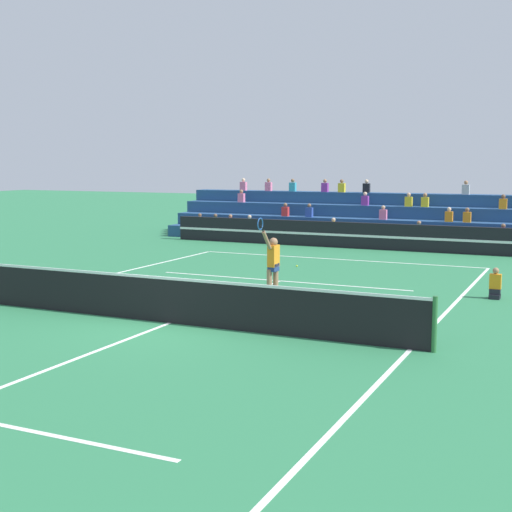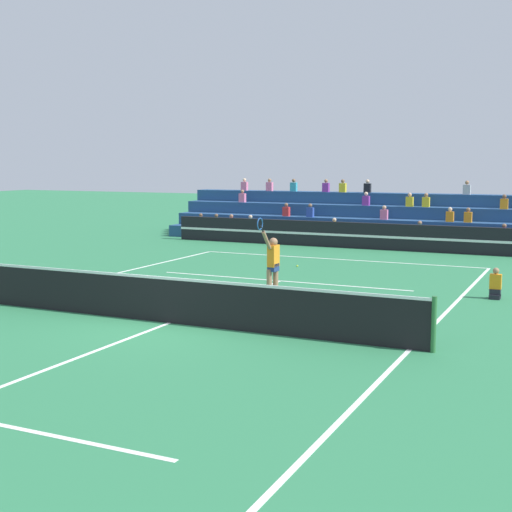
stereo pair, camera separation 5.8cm
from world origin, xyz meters
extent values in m
plane|color=#2D7A4C|center=(0.00, 0.00, 0.00)|extent=(120.00, 120.00, 0.00)
cube|color=white|center=(0.00, 11.90, 0.00)|extent=(11.00, 0.10, 0.01)
cube|color=white|center=(5.50, 0.00, 0.00)|extent=(0.10, 23.80, 0.01)
cube|color=white|center=(0.00, 6.43, 0.00)|extent=(8.25, 0.10, 0.01)
cube|color=white|center=(0.00, 0.00, 0.00)|extent=(0.10, 12.85, 0.01)
cylinder|color=#2D6B38|center=(5.95, 0.00, 0.55)|extent=(0.10, 0.10, 1.10)
cube|color=black|center=(0.00, 0.00, 0.50)|extent=(11.90, 0.02, 1.00)
cube|color=white|center=(0.00, 0.00, 1.03)|extent=(11.90, 0.04, 0.06)
cube|color=black|center=(0.00, 15.59, 0.55)|extent=(18.00, 0.24, 1.10)
cube|color=white|center=(0.00, 15.46, 0.55)|extent=(18.00, 0.02, 0.10)
cube|color=navy|center=(0.00, 16.86, 0.28)|extent=(20.53, 0.95, 0.55)
cube|color=purple|center=(5.45, 16.69, 0.77)|extent=(0.32, 0.22, 0.44)
sphere|color=brown|center=(5.45, 16.69, 1.09)|extent=(0.18, 0.18, 0.18)
cube|color=#338C4C|center=(-7.76, 16.69, 0.77)|extent=(0.32, 0.22, 0.44)
sphere|color=brown|center=(-7.76, 16.69, 1.09)|extent=(0.18, 0.18, 0.18)
cube|color=teal|center=(2.04, 16.69, 0.77)|extent=(0.32, 0.22, 0.44)
sphere|color=#9E7051|center=(2.04, 16.69, 1.09)|extent=(0.18, 0.18, 0.18)
cube|color=pink|center=(-6.95, 16.69, 0.77)|extent=(0.32, 0.22, 0.44)
sphere|color=#9E7051|center=(-6.95, 16.69, 1.09)|extent=(0.18, 0.18, 0.18)
cube|color=silver|center=(-8.62, 16.69, 0.77)|extent=(0.32, 0.22, 0.44)
sphere|color=brown|center=(-8.62, 16.69, 1.09)|extent=(0.18, 0.18, 0.18)
cube|color=teal|center=(-5.93, 16.69, 0.77)|extent=(0.32, 0.22, 0.44)
sphere|color=beige|center=(-5.93, 16.69, 1.09)|extent=(0.18, 0.18, 0.18)
cube|color=yellow|center=(-1.77, 16.69, 0.77)|extent=(0.32, 0.22, 0.44)
sphere|color=beige|center=(-1.77, 16.69, 1.09)|extent=(0.18, 0.18, 0.18)
cube|color=navy|center=(0.00, 17.81, 0.55)|extent=(20.53, 0.95, 1.10)
cube|color=red|center=(-4.51, 17.64, 1.32)|extent=(0.32, 0.22, 0.44)
sphere|color=brown|center=(-4.51, 17.64, 1.64)|extent=(0.18, 0.18, 0.18)
cube|color=orange|center=(3.87, 17.64, 1.32)|extent=(0.32, 0.22, 0.44)
sphere|color=brown|center=(3.87, 17.64, 1.64)|extent=(0.18, 0.18, 0.18)
cube|color=orange|center=(3.11, 17.64, 1.32)|extent=(0.32, 0.22, 0.44)
sphere|color=beige|center=(3.11, 17.64, 1.64)|extent=(0.18, 0.18, 0.18)
cube|color=#2D4CA5|center=(-3.29, 17.64, 1.32)|extent=(0.32, 0.22, 0.44)
sphere|color=brown|center=(-3.29, 17.64, 1.64)|extent=(0.18, 0.18, 0.18)
cube|color=pink|center=(0.23, 17.64, 1.32)|extent=(0.32, 0.22, 0.44)
sphere|color=tan|center=(0.23, 17.64, 1.64)|extent=(0.18, 0.18, 0.18)
cube|color=navy|center=(0.00, 18.76, 0.83)|extent=(20.53, 0.95, 1.65)
cube|color=orange|center=(5.20, 18.59, 1.87)|extent=(0.32, 0.22, 0.44)
sphere|color=brown|center=(5.20, 18.59, 2.19)|extent=(0.18, 0.18, 0.18)
cube|color=yellow|center=(1.14, 18.59, 1.87)|extent=(0.32, 0.22, 0.44)
sphere|color=tan|center=(1.14, 18.59, 2.19)|extent=(0.18, 0.18, 0.18)
cube|color=pink|center=(-7.29, 18.59, 1.87)|extent=(0.32, 0.22, 0.44)
sphere|color=#9E7051|center=(-7.29, 18.59, 2.19)|extent=(0.18, 0.18, 0.18)
cube|color=purple|center=(-0.89, 18.59, 1.87)|extent=(0.32, 0.22, 0.44)
sphere|color=beige|center=(-0.89, 18.59, 2.19)|extent=(0.18, 0.18, 0.18)
cube|color=yellow|center=(1.87, 18.59, 1.87)|extent=(0.32, 0.22, 0.44)
sphere|color=#9E7051|center=(1.87, 18.59, 2.19)|extent=(0.18, 0.18, 0.18)
cube|color=navy|center=(0.00, 19.71, 1.10)|extent=(20.53, 0.95, 2.20)
cube|color=pink|center=(-6.22, 19.54, 2.42)|extent=(0.32, 0.22, 0.44)
sphere|color=#9E7051|center=(-6.22, 19.54, 2.74)|extent=(0.18, 0.18, 0.18)
cube|color=#B2B2B7|center=(3.49, 19.54, 2.42)|extent=(0.32, 0.22, 0.44)
sphere|color=#9E7051|center=(3.49, 19.54, 2.74)|extent=(0.18, 0.18, 0.18)
cube|color=teal|center=(-4.91, 19.54, 2.42)|extent=(0.32, 0.22, 0.44)
sphere|color=brown|center=(-4.91, 19.54, 2.74)|extent=(0.18, 0.18, 0.18)
cube|color=yellow|center=(-2.35, 19.54, 2.42)|extent=(0.32, 0.22, 0.44)
sphere|color=brown|center=(-2.35, 19.54, 2.74)|extent=(0.18, 0.18, 0.18)
cube|color=black|center=(-1.12, 19.54, 2.42)|extent=(0.32, 0.22, 0.44)
sphere|color=beige|center=(-1.12, 19.54, 2.74)|extent=(0.18, 0.18, 0.18)
cube|color=pink|center=(-7.64, 19.54, 2.42)|extent=(0.32, 0.22, 0.44)
sphere|color=beige|center=(-7.64, 19.54, 2.74)|extent=(0.18, 0.18, 0.18)
cube|color=purple|center=(-3.21, 19.54, 2.42)|extent=(0.32, 0.22, 0.44)
sphere|color=#9E7051|center=(-3.21, 19.54, 2.74)|extent=(0.18, 0.18, 0.18)
cube|color=black|center=(6.36, 6.20, 0.06)|extent=(0.28, 0.36, 0.12)
cube|color=black|center=(6.36, 6.20, 0.18)|extent=(0.28, 0.24, 0.18)
cube|color=orange|center=(6.36, 6.20, 0.47)|extent=(0.30, 0.18, 0.40)
sphere|color=#9E7051|center=(6.36, 6.20, 0.76)|extent=(0.17, 0.17, 0.17)
cylinder|color=#9E7051|center=(1.23, 3.24, 0.45)|extent=(0.14, 0.14, 0.90)
cylinder|color=#9E7051|center=(1.14, 3.02, 0.45)|extent=(0.14, 0.14, 0.90)
cube|color=navy|center=(1.21, 3.14, 0.94)|extent=(0.21, 0.32, 0.20)
cube|color=orange|center=(1.21, 3.14, 1.24)|extent=(0.21, 0.36, 0.56)
sphere|color=#9E7051|center=(1.21, 3.14, 1.60)|extent=(0.22, 0.22, 0.22)
cube|color=white|center=(1.27, 3.24, 0.04)|extent=(0.26, 0.12, 0.09)
cube|color=white|center=(1.18, 3.02, 0.04)|extent=(0.26, 0.12, 0.09)
cylinder|color=#9E7051|center=(1.21, 3.38, 1.18)|extent=(0.09, 0.09, 0.56)
cylinder|color=#9E7051|center=(1.20, 2.73, 1.69)|extent=(0.10, 0.46, 0.51)
cylinder|color=black|center=(1.19, 2.46, 1.99)|extent=(0.03, 0.17, 0.19)
torus|color=#1E4C99|center=(1.19, 2.35, 2.13)|extent=(0.04, 0.43, 0.43)
sphere|color=#C6DB33|center=(-0.64, 9.42, 0.03)|extent=(0.07, 0.07, 0.07)
camera|label=1|loc=(8.48, -13.56, 3.63)|focal=50.00mm
camera|label=2|loc=(8.53, -13.53, 3.63)|focal=50.00mm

